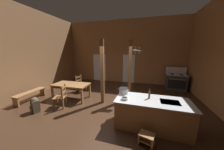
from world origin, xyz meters
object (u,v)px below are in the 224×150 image
Objects in this scene: stove_range at (176,82)px; kitchen_island at (151,113)px; bench_along_left_wall at (30,94)px; bottle_tall_on_counter at (149,94)px; mixing_bowl_on_counter at (125,98)px; ladderback_chair_near_window at (61,97)px; dining_table at (71,86)px; backpack at (35,104)px; stockpot_on_counter at (124,91)px; ladderback_chair_by_post at (80,84)px; step_stool at (147,138)px.

kitchen_island is at bearing -111.60° from stove_range.
bottle_tall_on_counter is (5.30, -0.37, 0.71)m from bench_along_left_wall.
mixing_bowl_on_counter is (-0.80, -0.20, 0.48)m from kitchen_island.
ladderback_chair_near_window is (-5.18, -3.82, -0.03)m from stove_range.
kitchen_island is 5.41m from bench_along_left_wall.
dining_table is 2.87× the size of backpack.
backpack is at bearing -170.05° from stockpot_on_counter.
ladderback_chair_near_window and ladderback_chair_by_post have the same top height.
bench_along_left_wall is 4.68m from mixing_bowl_on_counter.
kitchen_island is 0.82m from step_stool.
stockpot_on_counter is at bearing 163.07° from kitchen_island.
kitchen_island is at bearing -18.30° from dining_table.
ladderback_chair_near_window is at bearing -83.60° from ladderback_chair_by_post.
backpack reaches higher than bench_along_left_wall.
ladderback_chair_near_window is at bearing 162.58° from step_stool.
stove_range is 2.21× the size of backpack.
stockpot_on_counter is (-2.55, -3.86, 0.51)m from stove_range.
ladderback_chair_near_window is at bearing -82.40° from dining_table.
dining_table is 3.21m from mixing_bowl_on_counter.
mixing_bowl_on_counter is at bearing -157.52° from bottle_tall_on_counter.
ladderback_chair_near_window is (-3.41, 1.07, 0.27)m from step_stool.
kitchen_island is 2.30× the size of ladderback_chair_by_post.
stove_range reaches higher than backpack.
ladderback_chair_by_post is at bearing 146.03° from stockpot_on_counter.
bench_along_left_wall is 3.88× the size of stockpot_on_counter.
step_stool is at bearing -29.17° from dining_table.
bottle_tall_on_counter reaches higher than mixing_bowl_on_counter.
bench_along_left_wall is (-7.03, -3.68, -0.18)m from stove_range.
bench_along_left_wall is 2.44× the size of backpack.
stove_range is at bearing 19.79° from ladderback_chair_by_post.
stockpot_on_counter reaches higher than ladderback_chair_by_post.
ladderback_chair_by_post reaches higher than bench_along_left_wall.
backpack reaches higher than step_stool.
dining_table is 1.17× the size of bench_along_left_wall.
ladderback_chair_by_post is 2.87× the size of bottle_tall_on_counter.
kitchen_island is 6.59× the size of bottle_tall_on_counter.
stove_range reaches higher than mixing_bowl_on_counter.
ladderback_chair_near_window is at bearing 174.97° from kitchen_island.
kitchen_island is 1.28× the size of dining_table.
step_stool is at bearing -13.02° from bench_along_left_wall.
step_stool is 0.25× the size of dining_table.
bottle_tall_on_counter is at bearing -113.16° from stove_range.
kitchen_island is at bearing 4.09° from backpack.
step_stool is 1.15m from mixing_bowl_on_counter.
mixing_bowl_on_counter is (-0.67, 0.55, 0.75)m from step_stool.
kitchen_island is at bearing -30.27° from ladderback_chair_by_post.
bottle_tall_on_counter is (-1.73, -4.04, 0.54)m from stove_range.
bottle_tall_on_counter reaches higher than kitchen_island.
ladderback_chair_near_window is 0.65× the size of bench_along_left_wall.
mixing_bowl_on_counter is (3.43, 0.10, 0.61)m from backpack.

